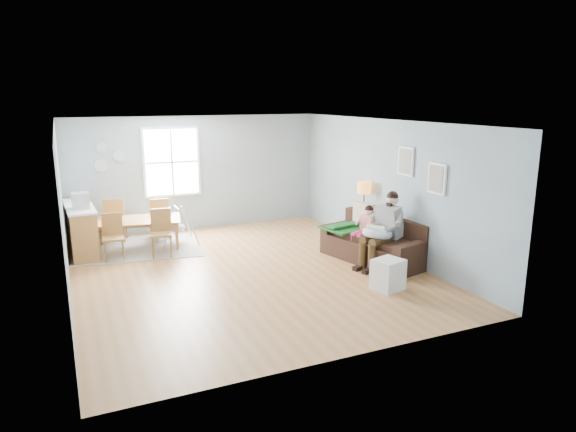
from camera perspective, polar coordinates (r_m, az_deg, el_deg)
name	(u,v)px	position (r m, az deg, el deg)	size (l,w,h in m)	color
room	(245,139)	(8.99, -4.81, 8.55)	(8.40, 9.40, 3.90)	#A66F3B
window	(172,162)	(12.25, -12.80, 5.87)	(1.32, 0.08, 1.62)	white
pictures	(421,170)	(9.57, 14.52, 5.01)	(0.05, 1.34, 0.74)	white
wall_plates	(107,157)	(12.05, -19.43, 6.19)	(0.67, 0.02, 0.66)	#98B0B7
sofa	(375,246)	(10.15, 9.68, -3.25)	(1.38, 2.26, 0.85)	black
green_throw	(347,227)	(10.50, 6.62, -1.25)	(0.96, 0.78, 0.04)	#166228
beige_pillow	(364,215)	(10.55, 8.39, 0.08)	(0.14, 0.51, 0.51)	beige
father	(383,227)	(9.75, 10.56, -1.25)	(1.07, 0.67, 1.41)	gray
nursing_pillow	(377,233)	(9.66, 9.90, -1.89)	(0.56, 0.56, 0.15)	silver
infant	(376,228)	(9.65, 9.73, -1.37)	(0.28, 0.37, 0.14)	silver
toddler	(366,223)	(10.12, 8.62, -0.81)	(0.57, 0.42, 0.85)	white
floor_lamp	(364,193)	(10.86, 8.46, 2.55)	(0.28, 0.28, 1.40)	black
storage_cube	(388,275)	(8.71, 11.01, -6.41)	(0.56, 0.52, 0.51)	white
rug	(139,248)	(11.34, -16.21, -3.40)	(2.54, 1.93, 0.01)	gray
dining_table	(138,234)	(11.26, -16.31, -1.92)	(1.76, 0.98, 0.62)	#9A5F32
chair_sw	(113,234)	(10.62, -18.88, -1.86)	(0.44, 0.44, 0.91)	olive
chair_se	(161,229)	(10.60, -13.90, -1.44)	(0.50, 0.50, 0.94)	olive
chair_nw	(115,217)	(11.82, -18.65, -0.10)	(0.55, 0.55, 0.99)	olive
chair_ne	(159,216)	(11.82, -14.12, 0.03)	(0.43, 0.43, 0.94)	olive
counter	(81,229)	(11.28, -22.01, -1.32)	(0.60, 1.79, 0.99)	#9A5F32
monitor	(80,201)	(10.82, -22.08, 1.60)	(0.34, 0.32, 0.31)	#B4B4B9
baby_swing	(178,227)	(11.43, -12.18, -1.20)	(0.79, 0.80, 0.80)	#B4B4B9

